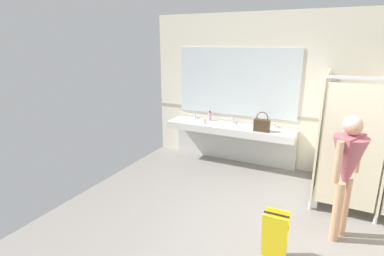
# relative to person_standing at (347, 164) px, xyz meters

# --- Properties ---
(wall_back) EXTENTS (6.53, 0.12, 2.99)m
(wall_back) POSITION_rel_person_standing_xyz_m (-0.59, 2.09, 0.47)
(wall_back) COLOR beige
(wall_back) RESTS_ON ground_plane
(wall_back_tile_band) EXTENTS (6.53, 0.01, 0.06)m
(wall_back_tile_band) POSITION_rel_person_standing_xyz_m (-0.59, 2.02, 0.03)
(wall_back_tile_band) COLOR #9E937F
(wall_back_tile_band) RESTS_ON wall_back
(vanity_counter) EXTENTS (2.59, 0.59, 0.94)m
(vanity_counter) POSITION_rel_person_standing_xyz_m (-2.08, 1.80, -0.41)
(vanity_counter) COLOR silver
(vanity_counter) RESTS_ON ground_plane
(mirror_panel) EXTENTS (2.49, 0.02, 1.36)m
(mirror_panel) POSITION_rel_person_standing_xyz_m (-2.08, 2.01, 0.63)
(mirror_panel) COLOR silver
(mirror_panel) RESTS_ON wall_back
(bathroom_stalls) EXTENTS (1.77, 1.50, 2.01)m
(bathroom_stalls) POSITION_rel_person_standing_xyz_m (0.48, 1.08, 0.03)
(bathroom_stalls) COLOR beige
(bathroom_stalls) RESTS_ON ground_plane
(person_standing) EXTENTS (0.54, 0.54, 1.62)m
(person_standing) POSITION_rel_person_standing_xyz_m (0.00, 0.00, 0.00)
(person_standing) COLOR tan
(person_standing) RESTS_ON ground_plane
(handbag) EXTENTS (0.29, 0.12, 0.37)m
(handbag) POSITION_rel_person_standing_xyz_m (-1.41, 1.56, -0.07)
(handbag) COLOR #3F2D1E
(handbag) RESTS_ON vanity_counter
(soap_dispenser) EXTENTS (0.07, 0.07, 0.21)m
(soap_dispenser) POSITION_rel_person_standing_xyz_m (-2.59, 1.89, -0.11)
(soap_dispenser) COLOR #D899B2
(soap_dispenser) RESTS_ON vanity_counter
(paper_cup) EXTENTS (0.07, 0.07, 0.11)m
(paper_cup) POSITION_rel_person_standing_xyz_m (-2.60, 1.63, -0.14)
(paper_cup) COLOR beige
(paper_cup) RESTS_ON vanity_counter
(wet_floor_sign) EXTENTS (0.28, 0.19, 0.59)m
(wet_floor_sign) POSITION_rel_person_standing_xyz_m (-0.66, -0.76, -0.72)
(wet_floor_sign) COLOR yellow
(wet_floor_sign) RESTS_ON ground_plane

